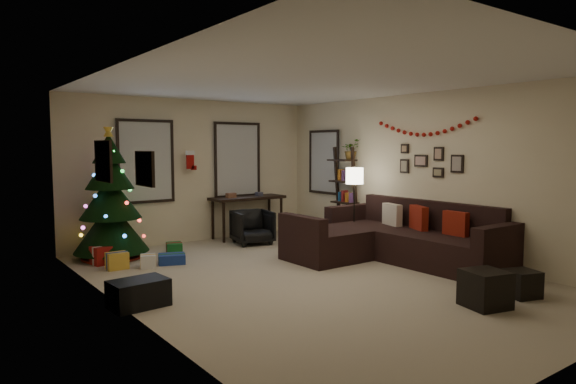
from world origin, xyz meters
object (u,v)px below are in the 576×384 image
(christmas_tree, at_px, (110,202))
(desk_chair, at_px, (252,227))
(desk, at_px, (248,201))
(bookshelf, at_px, (345,196))

(christmas_tree, relative_size, desk_chair, 3.45)
(desk, relative_size, bookshelf, 0.84)
(desk, bearing_deg, christmas_tree, -173.77)
(desk, bearing_deg, desk_chair, -115.04)
(desk_chair, bearing_deg, bookshelf, -16.51)
(desk, bearing_deg, bookshelf, -49.69)
(desk_chair, bearing_deg, christmas_tree, -176.16)
(bookshelf, bearing_deg, desk, 130.31)
(christmas_tree, distance_m, desk, 2.83)
(desk_chair, bearing_deg, desk, 76.64)
(desk, xyz_separation_m, bookshelf, (1.26, -1.49, 0.15))
(christmas_tree, bearing_deg, desk_chair, -7.83)
(bookshelf, bearing_deg, desk_chair, 151.82)
(desk, height_order, bookshelf, bookshelf)
(christmas_tree, height_order, desk, christmas_tree)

